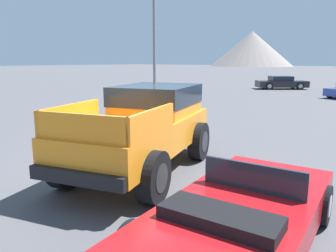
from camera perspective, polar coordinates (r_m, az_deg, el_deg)
ground_plane at (r=8.37m, az=-5.71°, el=-6.84°), size 320.00×320.00×0.00m
orange_pickup_truck at (r=7.89m, az=-3.85°, el=0.52°), size 3.42×5.34×1.99m
red_convertible_car at (r=4.92m, az=12.44°, el=-15.30°), size 2.36×4.40×1.09m
parked_car_dark at (r=32.29m, az=19.12°, el=7.19°), size 4.61×4.28×1.18m
street_lamp_post at (r=16.49m, az=-2.43°, el=17.58°), size 0.90×0.24×7.27m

